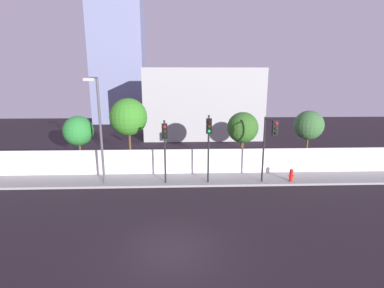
{
  "coord_description": "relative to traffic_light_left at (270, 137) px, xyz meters",
  "views": [
    {
      "loc": [
        0.44,
        -10.72,
        7.09
      ],
      "look_at": [
        1.09,
        6.5,
        3.05
      ],
      "focal_mm": 26.9,
      "sensor_mm": 36.0,
      "label": 1
    }
  ],
  "objects": [
    {
      "name": "ground_plane",
      "position": [
        -5.97,
        -6.68,
        -3.4
      ],
      "size": [
        80.0,
        80.0,
        0.0
      ],
      "primitive_type": "plane",
      "color": "black"
    },
    {
      "name": "traffic_light_left",
      "position": [
        0.0,
        0.0,
        0.0
      ],
      "size": [
        0.41,
        1.82,
        4.42
      ],
      "color": "black",
      "rests_on": "sidewalk"
    },
    {
      "name": "street_lamp_curbside",
      "position": [
        -10.75,
        0.85,
        0.81
      ],
      "size": [
        0.6,
        1.71,
        6.93
      ],
      "color": "#4C4C51",
      "rests_on": "sidewalk"
    },
    {
      "name": "traffic_light_right",
      "position": [
        -6.57,
        0.11,
        -0.14
      ],
      "size": [
        0.35,
        1.59,
        4.22
      ],
      "color": "black",
      "rests_on": "sidewalk"
    },
    {
      "name": "perimeter_wall",
      "position": [
        -5.97,
        2.81,
        -2.35
      ],
      "size": [
        36.0,
        0.18,
        1.8
      ],
      "primitive_type": "cube",
      "color": "white",
      "rests_on": "sidewalk"
    },
    {
      "name": "traffic_light_center",
      "position": [
        -3.84,
        0.03,
        0.08
      ],
      "size": [
        0.37,
        1.79,
        4.54
      ],
      "color": "black",
      "rests_on": "sidewalk"
    },
    {
      "name": "low_building_distant",
      "position": [
        -2.95,
        16.81,
        0.62
      ],
      "size": [
        13.5,
        6.0,
        8.04
      ],
      "primitive_type": "cube",
      "color": "#A3A3A3",
      "rests_on": "ground"
    },
    {
      "name": "roadside_tree_leftmost",
      "position": [
        -13.16,
        3.83,
        -0.23
      ],
      "size": [
        2.21,
        2.21,
        4.29
      ],
      "color": "brown",
      "rests_on": "ground"
    },
    {
      "name": "roadside_tree_midleft",
      "position": [
        -9.42,
        3.83,
        0.79
      ],
      "size": [
        2.75,
        2.75,
        5.58
      ],
      "color": "brown",
      "rests_on": "ground"
    },
    {
      "name": "sidewalk",
      "position": [
        -5.97,
        1.52,
        -3.33
      ],
      "size": [
        36.0,
        2.4,
        0.15
      ],
      "primitive_type": "cube",
      "color": "gray",
      "rests_on": "ground"
    },
    {
      "name": "roadside_tree_rightmost",
      "position": [
        4.16,
        3.83,
        0.08
      ],
      "size": [
        2.22,
        2.22,
        4.61
      ],
      "color": "brown",
      "rests_on": "ground"
    },
    {
      "name": "roadside_tree_midright",
      "position": [
        -0.9,
        3.83,
        -0.08
      ],
      "size": [
        2.34,
        2.34,
        4.52
      ],
      "color": "brown",
      "rests_on": "ground"
    },
    {
      "name": "tower_on_skyline",
      "position": [
        -15.12,
        28.81,
        9.71
      ],
      "size": [
        7.86,
        5.0,
        26.23
      ],
      "primitive_type": "cube",
      "color": "#737AA1",
      "rests_on": "ground"
    },
    {
      "name": "fire_hydrant",
      "position": [
        1.89,
        0.81,
        -2.79
      ],
      "size": [
        0.44,
        0.26,
        0.87
      ],
      "color": "red",
      "rests_on": "sidewalk"
    }
  ]
}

